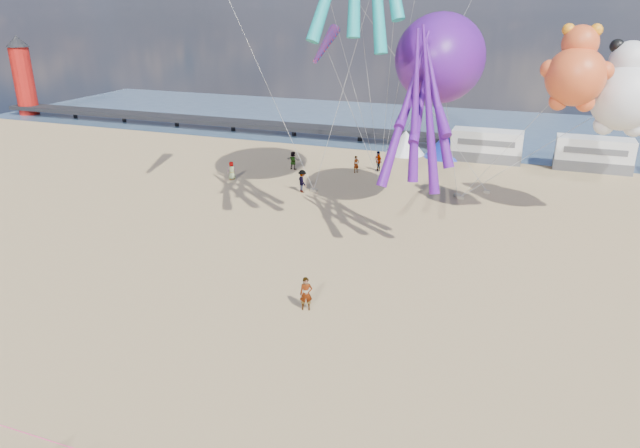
{
  "coord_description": "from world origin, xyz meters",
  "views": [
    {
      "loc": [
        9.76,
        -16.58,
        14.29
      ],
      "look_at": [
        1.37,
        6.0,
        5.0
      ],
      "focal_mm": 32.0,
      "sensor_mm": 36.0,
      "label": 1
    }
  ],
  "objects_px": {
    "standing_person": "(306,294)",
    "beachgoer_3": "(378,161)",
    "motorhome_0": "(487,146)",
    "tent_white": "(405,142)",
    "beachgoer_2": "(302,181)",
    "beachgoer_4": "(293,160)",
    "windsock_right": "(325,45)",
    "motorhome_1": "(593,154)",
    "sandbag_e": "(380,183)",
    "beachgoer_0": "(232,170)",
    "beachgoer_5": "(356,164)",
    "sandbag_d": "(487,192)",
    "sandbag_c": "(461,197)",
    "kite_octopus_purple": "(441,58)",
    "kite_panda": "(624,98)",
    "sandbag_a": "(314,190)",
    "lighthouse": "(24,81)",
    "kite_teddy_orange": "(576,77)",
    "sandbag_b": "(457,195)",
    "tent_blue": "(445,145)"
  },
  "relations": [
    {
      "from": "tent_white",
      "to": "sandbag_d",
      "type": "bearing_deg",
      "value": -49.27
    },
    {
      "from": "kite_panda",
      "to": "kite_teddy_orange",
      "type": "xyz_separation_m",
      "value": [
        -3.19,
        -2.36,
        1.45
      ]
    },
    {
      "from": "sandbag_d",
      "to": "beachgoer_3",
      "type": "bearing_deg",
      "value": 161.44
    },
    {
      "from": "sandbag_d",
      "to": "sandbag_a",
      "type": "bearing_deg",
      "value": -161.27
    },
    {
      "from": "sandbag_c",
      "to": "sandbag_e",
      "type": "distance_m",
      "value": 7.09
    },
    {
      "from": "beachgoer_0",
      "to": "kite_teddy_orange",
      "type": "distance_m",
      "value": 27.98
    },
    {
      "from": "windsock_right",
      "to": "beachgoer_4",
      "type": "bearing_deg",
      "value": 136.95
    },
    {
      "from": "sandbag_e",
      "to": "motorhome_0",
      "type": "bearing_deg",
      "value": 55.94
    },
    {
      "from": "sandbag_b",
      "to": "sandbag_c",
      "type": "xyz_separation_m",
      "value": [
        0.33,
        -0.39,
        0.0
      ]
    },
    {
      "from": "kite_octopus_purple",
      "to": "kite_panda",
      "type": "bearing_deg",
      "value": -7.74
    },
    {
      "from": "beachgoer_2",
      "to": "windsock_right",
      "type": "height_order",
      "value": "windsock_right"
    },
    {
      "from": "beachgoer_4",
      "to": "beachgoer_5",
      "type": "bearing_deg",
      "value": -161.58
    },
    {
      "from": "sandbag_e",
      "to": "kite_octopus_purple",
      "type": "distance_m",
      "value": 13.56
    },
    {
      "from": "motorhome_1",
      "to": "beachgoer_3",
      "type": "xyz_separation_m",
      "value": [
        -18.42,
        -7.2,
        -0.58
      ]
    },
    {
      "from": "sandbag_e",
      "to": "standing_person",
      "type": "bearing_deg",
      "value": -84.83
    },
    {
      "from": "beachgoer_3",
      "to": "sandbag_d",
      "type": "relative_size",
      "value": 3.68
    },
    {
      "from": "beachgoer_0",
      "to": "beachgoer_5",
      "type": "bearing_deg",
      "value": 169.52
    },
    {
      "from": "beachgoer_3",
      "to": "kite_teddy_orange",
      "type": "bearing_deg",
      "value": 7.75
    },
    {
      "from": "motorhome_0",
      "to": "tent_white",
      "type": "bearing_deg",
      "value": 180.0
    },
    {
      "from": "sandbag_c",
      "to": "sandbag_e",
      "type": "xyz_separation_m",
      "value": [
        -6.95,
        1.43,
        0.0
      ]
    },
    {
      "from": "sandbag_d",
      "to": "tent_white",
      "type": "bearing_deg",
      "value": 130.73
    },
    {
      "from": "standing_person",
      "to": "beachgoer_3",
      "type": "xyz_separation_m",
      "value": [
        -3.27,
        26.05,
        0.04
      ]
    },
    {
      "from": "tent_blue",
      "to": "sandbag_e",
      "type": "bearing_deg",
      "value": -107.85
    },
    {
      "from": "sandbag_a",
      "to": "motorhome_0",
      "type": "bearing_deg",
      "value": 50.99
    },
    {
      "from": "beachgoer_4",
      "to": "sandbag_d",
      "type": "relative_size",
      "value": 3.38
    },
    {
      "from": "kite_panda",
      "to": "standing_person",
      "type": "bearing_deg",
      "value": -106.24
    },
    {
      "from": "beachgoer_3",
      "to": "lighthouse",
      "type": "bearing_deg",
      "value": -149.14
    },
    {
      "from": "sandbag_c",
      "to": "beachgoer_4",
      "type": "bearing_deg",
      "value": 168.14
    },
    {
      "from": "beachgoer_4",
      "to": "kite_octopus_purple",
      "type": "relative_size",
      "value": 0.14
    },
    {
      "from": "tent_white",
      "to": "sandbag_d",
      "type": "xyz_separation_m",
      "value": [
        9.1,
        -10.57,
        -1.09
      ]
    },
    {
      "from": "standing_person",
      "to": "sandbag_d",
      "type": "distance_m",
      "value": 23.68
    },
    {
      "from": "motorhome_1",
      "to": "kite_octopus_purple",
      "type": "height_order",
      "value": "kite_octopus_purple"
    },
    {
      "from": "beachgoer_2",
      "to": "windsock_right",
      "type": "distance_m",
      "value": 10.68
    },
    {
      "from": "tent_white",
      "to": "beachgoer_3",
      "type": "bearing_deg",
      "value": -97.3
    },
    {
      "from": "sandbag_e",
      "to": "kite_octopus_purple",
      "type": "height_order",
      "value": "kite_octopus_purple"
    },
    {
      "from": "sandbag_b",
      "to": "tent_white",
      "type": "bearing_deg",
      "value": 119.51
    },
    {
      "from": "sandbag_a",
      "to": "sandbag_d",
      "type": "relative_size",
      "value": 1.0
    },
    {
      "from": "kite_octopus_purple",
      "to": "kite_panda",
      "type": "height_order",
      "value": "kite_octopus_purple"
    },
    {
      "from": "motorhome_0",
      "to": "beachgoer_2",
      "type": "bearing_deg",
      "value": -129.9
    },
    {
      "from": "motorhome_0",
      "to": "beachgoer_0",
      "type": "xyz_separation_m",
      "value": [
        -20.18,
        -14.31,
        -0.71
      ]
    },
    {
      "from": "motorhome_0",
      "to": "sandbag_a",
      "type": "xyz_separation_m",
      "value": [
        -12.21,
        -15.08,
        -1.39
      ]
    },
    {
      "from": "beachgoer_2",
      "to": "kite_panda",
      "type": "xyz_separation_m",
      "value": [
        22.17,
        0.29,
        7.8
      ]
    },
    {
      "from": "motorhome_1",
      "to": "beachgoer_3",
      "type": "relative_size",
      "value": 3.59
    },
    {
      "from": "sandbag_d",
      "to": "kite_panda",
      "type": "xyz_separation_m",
      "value": [
        8.06,
        -4.71,
        8.62
      ]
    },
    {
      "from": "kite_octopus_purple",
      "to": "sandbag_b",
      "type": "bearing_deg",
      "value": 57.14
    },
    {
      "from": "sandbag_b",
      "to": "sandbag_d",
      "type": "height_order",
      "value": "same"
    },
    {
      "from": "beachgoer_4",
      "to": "windsock_right",
      "type": "distance_m",
      "value": 12.65
    },
    {
      "from": "sandbag_e",
      "to": "beachgoer_0",
      "type": "bearing_deg",
      "value": -166.5
    },
    {
      "from": "beachgoer_5",
      "to": "tent_white",
      "type": "bearing_deg",
      "value": 20.11
    },
    {
      "from": "beachgoer_2",
      "to": "kite_panda",
      "type": "height_order",
      "value": "kite_panda"
    }
  ]
}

